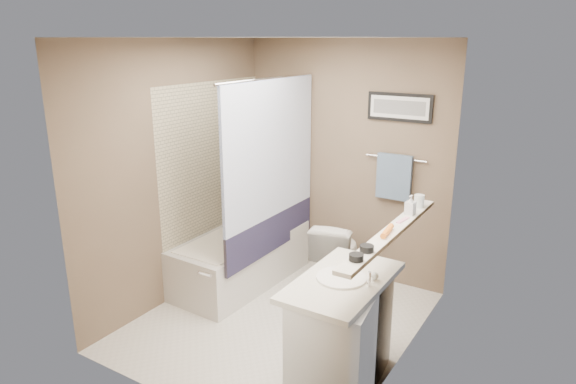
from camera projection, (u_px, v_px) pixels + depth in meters
The scene contains 33 objects.
ground at pixel (279, 321), 4.53m from camera, with size 2.50×2.50×0.00m, color silver.
ceiling at pixel (278, 40), 3.85m from camera, with size 2.20×2.50×0.04m, color white.
wall_back at pixel (344, 161), 5.19m from camera, with size 2.20×0.04×2.40m, color brown.
wall_front at pixel (172, 239), 3.18m from camera, with size 2.20×0.04×2.40m, color brown.
wall_left at pixel (180, 173), 4.73m from camera, with size 0.04×2.50×2.40m, color brown.
wall_right at pixel (406, 213), 3.64m from camera, with size 0.04×2.50×2.40m, color brown.
tile_surround at pixel (215, 181), 5.20m from camera, with size 0.02×1.55×2.00m, color #C2B692.
curtain_rod at pixel (270, 79), 4.55m from camera, with size 0.02×0.02×1.55m, color silver.
curtain_upper at pixel (271, 150), 4.74m from camera, with size 0.03×1.45×1.28m, color white.
curtain_lower at pixel (272, 233), 4.97m from camera, with size 0.03×1.45×0.36m, color #272342.
mirror at pixel (404, 160), 3.40m from camera, with size 0.02×1.60×1.00m, color silver.
shelf at pixel (392, 232), 3.57m from camera, with size 0.12×1.60×0.03m, color silver.
towel_bar at pixel (396, 158), 4.87m from camera, with size 0.02×0.02×0.60m, color silver.
towel at pixel (394, 177), 4.91m from camera, with size 0.34×0.05×0.44m, color #7C99B5.
art_frame at pixel (400, 107), 4.75m from camera, with size 0.62×0.03×0.26m, color black.
art_mat at pixel (399, 107), 4.74m from camera, with size 0.56×0.00×0.20m, color white.
art_image at pixel (399, 107), 4.73m from camera, with size 0.50×0.00×0.13m, color #595959.
door at pixel (243, 291), 2.96m from camera, with size 0.80×0.02×2.00m, color silver.
door_handle at pixel (205, 274), 3.16m from camera, with size 0.02×0.02×0.10m, color silver.
bathtub at pixel (240, 259), 5.20m from camera, with size 0.70×1.50×0.50m, color silver.
tub_rim at pixel (240, 236), 5.13m from camera, with size 0.56×1.36×0.02m, color white.
toilet at pixel (337, 253), 5.06m from camera, with size 0.40×0.69×0.71m, color silver.
vanity at pixel (342, 337), 3.57m from camera, with size 0.50×0.90×0.80m, color white.
countertop at pixel (343, 282), 3.46m from camera, with size 0.54×0.96×0.04m, color beige.
sink_basin at pixel (341, 278), 3.45m from camera, with size 0.34×0.34×0.01m, color white.
faucet_spout at pixel (369, 279), 3.34m from camera, with size 0.02×0.02×0.10m, color white.
faucet_knob at pixel (375, 276), 3.43m from camera, with size 0.05×0.05×0.05m, color silver.
candle_bowl_near at pixel (356, 257), 3.07m from camera, with size 0.09×0.09×0.04m, color black.
candle_bowl_far at pixel (367, 248), 3.20m from camera, with size 0.09×0.09×0.04m, color black.
hair_brush_front at pixel (387, 231), 3.49m from camera, with size 0.04×0.04×0.22m, color orange.
pink_comb at pixel (403, 220), 3.75m from camera, with size 0.03×0.16×0.01m, color pink.
glass_jar at pixel (419, 201), 4.04m from camera, with size 0.08×0.08×0.10m, color silver.
soap_bottle at pixel (410, 205), 3.86m from camera, with size 0.07×0.07×0.15m, color #999999.
Camera 1 is at (2.17, -3.37, 2.40)m, focal length 32.00 mm.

